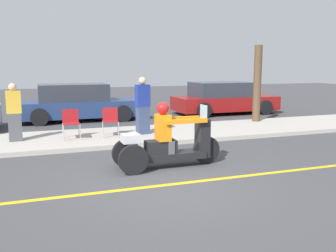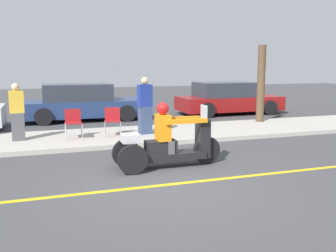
{
  "view_description": "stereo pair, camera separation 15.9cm",
  "coord_description": "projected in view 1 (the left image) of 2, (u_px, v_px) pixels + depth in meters",
  "views": [
    {
      "loc": [
        -2.25,
        -6.2,
        2.18
      ],
      "look_at": [
        0.4,
        1.14,
        0.9
      ],
      "focal_mm": 40.0,
      "sensor_mm": 36.0,
      "label": 1
    },
    {
      "loc": [
        -2.1,
        -6.25,
        2.18
      ],
      "look_at": [
        0.4,
        1.14,
        0.9
      ],
      "focal_mm": 40.0,
      "sensor_mm": 36.0,
      "label": 2
    }
  ],
  "objects": [
    {
      "name": "folding_chair_set_back",
      "position": [
        71.0,
        121.0,
        10.46
      ],
      "size": [
        0.48,
        0.48,
        0.82
      ],
      "color": "#A5A8AD",
      "rests_on": "sidewalk_strip"
    },
    {
      "name": "motorcycle_trike",
      "position": [
        168.0,
        144.0,
        7.97
      ],
      "size": [
        2.36,
        0.7,
        1.41
      ],
      "color": "black",
      "rests_on": "ground"
    },
    {
      "name": "tree_trunk",
      "position": [
        257.0,
        84.0,
        13.56
      ],
      "size": [
        0.28,
        0.28,
        2.75
      ],
      "color": "brown",
      "rests_on": "sidewalk_strip"
    },
    {
      "name": "parked_car_lot_left",
      "position": [
        78.0,
        103.0,
        14.61
      ],
      "size": [
        4.72,
        1.96,
        1.44
      ],
      "color": "navy",
      "rests_on": "ground"
    },
    {
      "name": "folding_chair_curbside",
      "position": [
        110.0,
        119.0,
        10.85
      ],
      "size": [
        0.53,
        0.53,
        0.82
      ],
      "color": "#A5A8AD",
      "rests_on": "sidewalk_strip"
    },
    {
      "name": "sidewalk_strip",
      "position": [
        116.0,
        137.0,
        11.12
      ],
      "size": [
        28.0,
        2.8,
        0.12
      ],
      "color": "#B2ADA3",
      "rests_on": "ground"
    },
    {
      "name": "spectator_near_curb",
      "position": [
        14.0,
        113.0,
        10.08
      ],
      "size": [
        0.39,
        0.26,
        1.57
      ],
      "color": "#515156",
      "rests_on": "sidewalk_strip"
    },
    {
      "name": "ground_plane",
      "position": [
        168.0,
        185.0,
        6.86
      ],
      "size": [
        60.0,
        60.0,
        0.0
      ],
      "primitive_type": "plane",
      "color": "#424244"
    },
    {
      "name": "lane_stripe",
      "position": [
        189.0,
        182.0,
        7.0
      ],
      "size": [
        24.0,
        0.12,
        0.01
      ],
      "color": "gold",
      "rests_on": "ground"
    },
    {
      "name": "parked_car_lot_center",
      "position": [
        224.0,
        99.0,
        16.7
      ],
      "size": [
        4.58,
        2.09,
        1.41
      ],
      "color": "maroon",
      "rests_on": "ground"
    },
    {
      "name": "spectator_mid_group",
      "position": [
        143.0,
        107.0,
        11.12
      ],
      "size": [
        0.43,
        0.3,
        1.7
      ],
      "color": "#38476B",
      "rests_on": "sidewalk_strip"
    }
  ]
}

